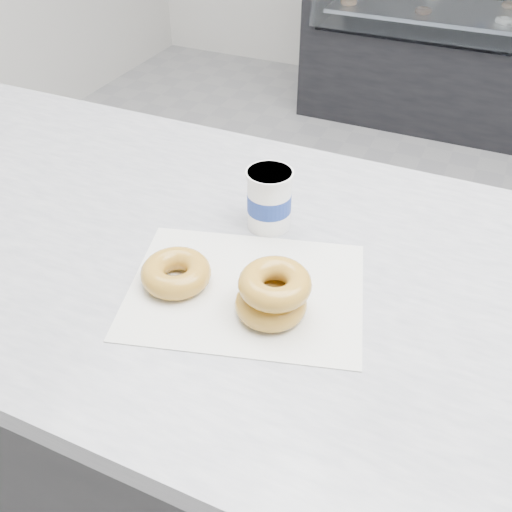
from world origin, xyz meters
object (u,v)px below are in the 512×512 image
Objects in this scene: counter at (456,507)px; donut_single at (176,273)px; coffee_cup at (269,199)px; donut_stack at (273,294)px.

donut_single is (-0.49, -0.10, 0.47)m from counter.
coffee_cup reaches higher than donut_single.
coffee_cup is (0.07, 0.19, 0.03)m from donut_single.
donut_single is 1.01× the size of coffee_cup.
donut_single is at bearing -179.98° from donut_stack.
donut_stack is (0.15, 0.00, 0.02)m from donut_single.
counter is 0.68m from donut_single.
donut_single is at bearing -168.70° from counter.
coffee_cup is at bearing 167.33° from counter.
donut_single is at bearing -128.49° from coffee_cup.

